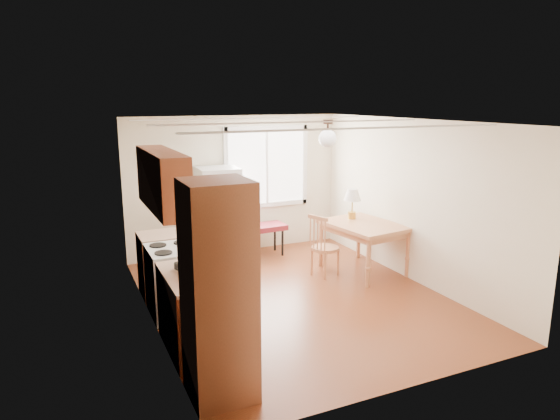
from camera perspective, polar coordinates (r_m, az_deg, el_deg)
room_shell at (r=6.87m, az=1.86°, el=-0.34°), size 4.60×5.60×2.62m
kitchen_run at (r=5.85m, az=-10.71°, el=-7.09°), size 0.65×3.40×2.20m
window_unit at (r=9.28m, az=-1.53°, el=4.95°), size 1.64×0.05×1.51m
pendant_light at (r=7.40m, az=5.46°, el=8.27°), size 0.26×0.26×0.40m
refrigerator at (r=8.73m, az=-7.01°, el=-0.50°), size 0.71×0.72×1.64m
bench at (r=8.93m, az=-3.16°, el=-2.25°), size 1.24×0.50×0.56m
dining_table at (r=8.21m, az=9.55°, el=-2.22°), size 1.16×1.44×0.82m
chair at (r=7.93m, az=4.73°, el=-3.67°), size 0.48×0.47×1.00m
table_lamp at (r=8.40m, az=8.28°, el=1.46°), size 0.29×0.29×0.50m
coffee_maker at (r=5.71m, az=-10.64°, el=-5.51°), size 0.25×0.29×0.37m
kettle at (r=5.53m, az=-10.48°, el=-6.51°), size 0.13×0.13×0.24m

